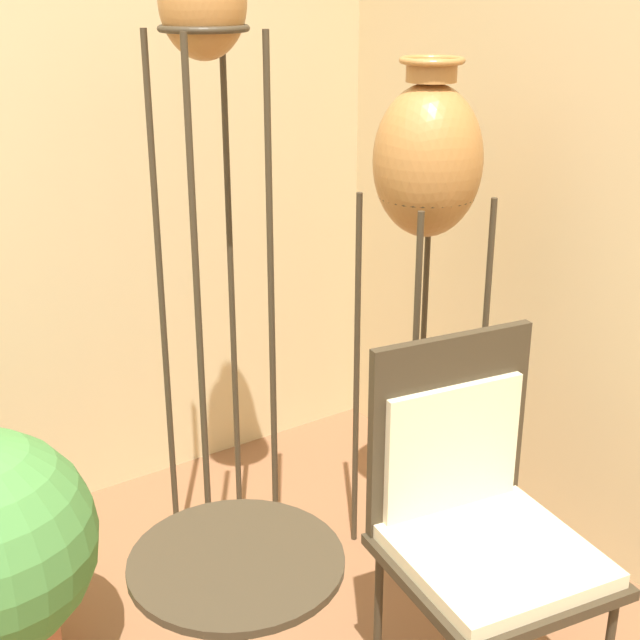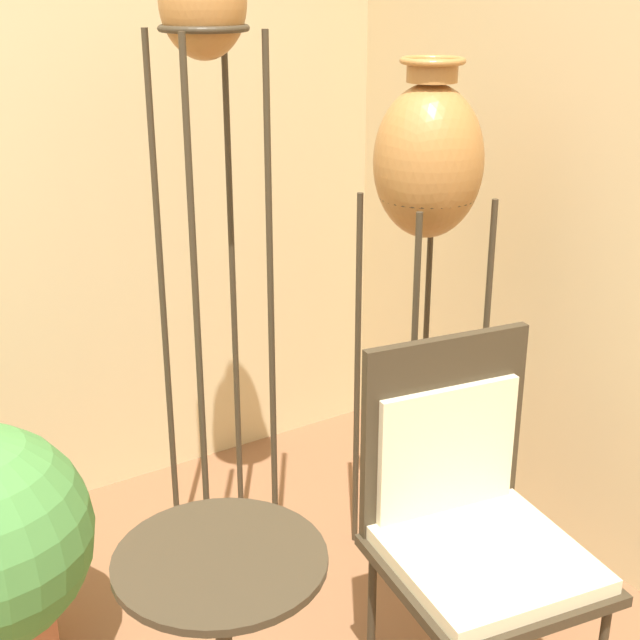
% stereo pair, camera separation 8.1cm
% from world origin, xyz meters
% --- Properties ---
extents(vase_stand_tall, '(0.27, 0.27, 2.07)m').
position_xyz_m(vase_stand_tall, '(0.65, 1.03, 1.73)').
color(vase_stand_tall, '#382D1E').
rests_on(vase_stand_tall, ground_plane).
extents(vase_stand_medium, '(0.33, 0.33, 1.67)m').
position_xyz_m(vase_stand_medium, '(1.22, 0.72, 1.35)').
color(vase_stand_medium, '#382D1E').
rests_on(vase_stand_medium, ground_plane).
extents(chair, '(0.58, 0.58, 1.01)m').
position_xyz_m(chair, '(0.92, 0.13, 0.57)').
color(chair, '#382D1E').
rests_on(chair, ground_plane).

